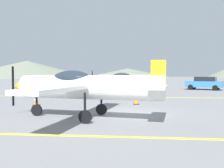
{
  "coord_description": "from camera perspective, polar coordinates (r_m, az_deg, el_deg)",
  "views": [
    {
      "loc": [
        0.51,
        -11.17,
        1.89
      ],
      "look_at": [
        -1.17,
        6.0,
        1.2
      ],
      "focal_mm": 37.84,
      "sensor_mm": 36.0,
      "label": 1
    }
  ],
  "objects": [
    {
      "name": "apron_line_near",
      "position": [
        7.31,
        1.41,
        -12.65
      ],
      "size": [
        80.0,
        0.16,
        0.01
      ],
      "primitive_type": "cube",
      "color": "yellow",
      "rests_on": "ground_plane"
    },
    {
      "name": "hill_centerleft",
      "position": [
        159.44,
        3.82,
        2.7
      ],
      "size": [
        59.55,
        59.55,
        6.1
      ],
      "primitive_type": "cone",
      "color": "slate",
      "rests_on": "ground_plane"
    },
    {
      "name": "traffic_cone_side",
      "position": [
        15.21,
        -17.81,
        -3.86
      ],
      "size": [
        0.36,
        0.36,
        0.59
      ],
      "color": "black",
      "rests_on": "ground_plane"
    },
    {
      "name": "airplane_near",
      "position": [
        10.22,
        -6.83,
        -0.55
      ],
      "size": [
        7.19,
        8.23,
        2.46
      ],
      "color": "white",
      "rests_on": "ground_plane"
    },
    {
      "name": "car_sedan",
      "position": [
        31.47,
        21.42,
        0.22
      ],
      "size": [
        4.65,
        3.52,
        1.62
      ],
      "color": "#3372BF",
      "rests_on": "ground_plane"
    },
    {
      "name": "traffic_cone_front",
      "position": [
        15.01,
        5.86,
        -3.85
      ],
      "size": [
        0.36,
        0.36,
        0.59
      ],
      "color": "black",
      "rests_on": "ground_plane"
    },
    {
      "name": "apron_line_far",
      "position": [
        19.78,
        4.08,
        -3.18
      ],
      "size": [
        80.0,
        0.16,
        0.01
      ],
      "primitive_type": "cube",
      "color": "yellow",
      "rests_on": "ground_plane"
    },
    {
      "name": "hill_left",
      "position": [
        146.96,
        -19.79,
        3.36
      ],
      "size": [
        77.0,
        77.0,
        10.01
      ],
      "primitive_type": "cone",
      "color": "slate",
      "rests_on": "ground_plane"
    },
    {
      "name": "airplane_mid",
      "position": [
        22.38,
        3.69,
        0.99
      ],
      "size": [
        7.21,
        8.21,
        2.46
      ],
      "color": "silver",
      "rests_on": "ground_plane"
    },
    {
      "name": "ground_plane",
      "position": [
        11.34,
        2.94,
        -7.3
      ],
      "size": [
        400.0,
        400.0,
        0.0
      ],
      "primitive_type": "plane",
      "color": "slate"
    }
  ]
}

